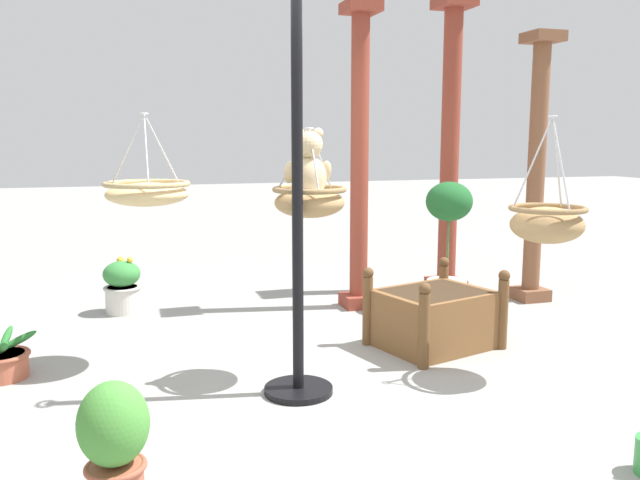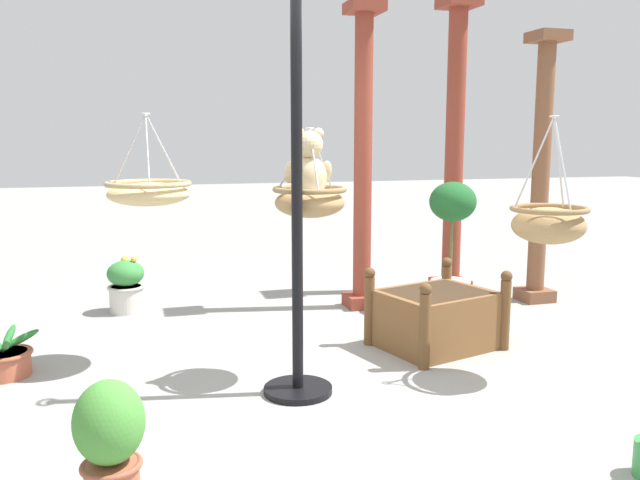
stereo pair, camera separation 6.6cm
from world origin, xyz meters
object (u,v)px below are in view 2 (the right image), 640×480
object	(u,v)px
display_pole_central	(297,268)
potted_plant_tall_leafy	(4,359)
teddy_bear	(309,169)
greenhouse_pillar_right	(541,175)
wooden_planter_box	(436,316)
greenhouse_pillar_far_back	(363,165)
potted_plant_flowering_red	(126,285)
greenhouse_pillar_left	(454,153)
hanging_basket_left_high	(149,192)
hanging_basket_with_teddy	(310,200)
hanging_basket_right_low	(549,223)
potted_plant_trailing_ivy	(452,236)
potted_plant_conical_shrub	(110,439)

from	to	relation	value
display_pole_central	potted_plant_tall_leafy	distance (m)	2.15
teddy_bear	greenhouse_pillar_right	xyz separation A→B (m)	(2.74, 1.39, -0.15)
teddy_bear	wooden_planter_box	xyz separation A→B (m)	(1.11, 0.32, -1.17)
greenhouse_pillar_far_back	potted_plant_flowering_red	world-z (taller)	greenhouse_pillar_far_back
display_pole_central	teddy_bear	xyz separation A→B (m)	(0.15, 0.27, 0.60)
greenhouse_pillar_left	greenhouse_pillar_far_back	size ratio (longest dim) A/B	1.06
hanging_basket_left_high	greenhouse_pillar_right	size ratio (longest dim) A/B	0.24
potted_plant_tall_leafy	potted_plant_flowering_red	bearing A→B (deg)	62.13
hanging_basket_with_teddy	hanging_basket_left_high	xyz separation A→B (m)	(-1.01, 0.56, 0.03)
wooden_planter_box	hanging_basket_right_low	bearing A→B (deg)	-63.91
display_pole_central	potted_plant_trailing_ivy	bearing A→B (deg)	39.71
hanging_basket_with_teddy	hanging_basket_left_high	bearing A→B (deg)	151.00
greenhouse_pillar_right	potted_plant_trailing_ivy	xyz separation A→B (m)	(-0.99, -0.08, -0.56)
hanging_basket_left_high	potted_plant_flowering_red	bearing A→B (deg)	97.36
teddy_bear	potted_plant_flowering_red	distance (m)	2.68
teddy_bear	potted_plant_tall_leafy	world-z (taller)	teddy_bear
teddy_bear	hanging_basket_left_high	size ratio (longest dim) A/B	0.73
greenhouse_pillar_far_back	greenhouse_pillar_right	bearing A→B (deg)	-8.55
hanging_basket_right_low	greenhouse_pillar_right	distance (m)	2.24
display_pole_central	hanging_basket_left_high	distance (m)	1.25
hanging_basket_with_teddy	hanging_basket_right_low	bearing A→B (deg)	-16.75
teddy_bear	potted_plant_tall_leafy	size ratio (longest dim) A/B	1.00
greenhouse_pillar_far_back	wooden_planter_box	distance (m)	1.75
hanging_basket_right_low	display_pole_central	bearing A→B (deg)	173.00
hanging_basket_with_teddy	potted_plant_conical_shrub	world-z (taller)	hanging_basket_with_teddy
wooden_planter_box	potted_plant_tall_leafy	distance (m)	3.13
greenhouse_pillar_right	potted_plant_flowering_red	size ratio (longest dim) A/B	4.95
hanging_basket_left_high	greenhouse_pillar_left	world-z (taller)	greenhouse_pillar_left
greenhouse_pillar_left	wooden_planter_box	bearing A→B (deg)	-120.81
hanging_basket_with_teddy	greenhouse_pillar_left	world-z (taller)	greenhouse_pillar_left
hanging_basket_with_teddy	potted_plant_tall_leafy	bearing A→B (deg)	163.34
hanging_basket_right_low	greenhouse_pillar_far_back	size ratio (longest dim) A/B	0.29
hanging_basket_with_teddy	wooden_planter_box	size ratio (longest dim) A/B	0.56
hanging_basket_right_low	potted_plant_tall_leafy	distance (m)	3.78
hanging_basket_with_teddy	greenhouse_pillar_far_back	bearing A→B (deg)	59.61
display_pole_central	greenhouse_pillar_right	xyz separation A→B (m)	(2.89, 1.66, 0.45)
display_pole_central	wooden_planter_box	xyz separation A→B (m)	(1.26, 0.60, -0.57)
potted_plant_tall_leafy	greenhouse_pillar_right	bearing A→B (deg)	9.67
teddy_bear	hanging_basket_right_low	xyz separation A→B (m)	(1.51, -0.48, -0.35)
greenhouse_pillar_right	greenhouse_pillar_far_back	xyz separation A→B (m)	(-1.76, 0.26, 0.11)
greenhouse_pillar_left	potted_plant_trailing_ivy	distance (m)	1.13
potted_plant_flowering_red	potted_plant_conical_shrub	size ratio (longest dim) A/B	0.92
display_pole_central	hanging_basket_right_low	distance (m)	1.69
hanging_basket_left_high	greenhouse_pillar_left	xyz separation A→B (m)	(3.15, 1.51, 0.22)
greenhouse_pillar_left	wooden_planter_box	xyz separation A→B (m)	(-1.03, -1.72, -1.22)
potted_plant_conical_shrub	potted_plant_flowering_red	bearing A→B (deg)	89.12
hanging_basket_right_low	hanging_basket_with_teddy	bearing A→B (deg)	163.25
display_pole_central	wooden_planter_box	bearing A→B (deg)	25.24
hanging_basket_right_low	potted_plant_conical_shrub	bearing A→B (deg)	-163.78
display_pole_central	potted_plant_trailing_ivy	size ratio (longest dim) A/B	2.11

